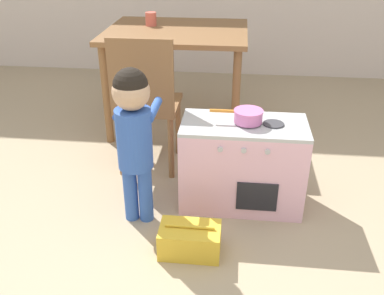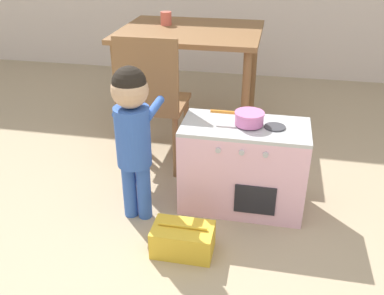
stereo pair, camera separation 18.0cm
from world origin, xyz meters
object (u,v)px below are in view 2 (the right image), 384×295
(toy_pot, at_px, (249,117))
(toy_basket, at_px, (183,239))
(play_kitchen, at_px, (243,166))
(dining_table, at_px, (190,43))
(dining_chair_near, at_px, (153,100))
(child_figure, at_px, (132,124))
(cup_on_table, at_px, (166,18))

(toy_pot, height_order, toy_basket, toy_pot)
(play_kitchen, bearing_deg, dining_table, 115.86)
(toy_basket, bearing_deg, dining_chair_near, 114.65)
(child_figure, distance_m, cup_on_table, 1.41)
(toy_pot, bearing_deg, cup_on_table, 122.40)
(child_figure, distance_m, toy_basket, 0.63)
(toy_pot, relative_size, toy_basket, 0.95)
(toy_pot, bearing_deg, toy_basket, -119.03)
(child_figure, xyz_separation_m, cup_on_table, (-0.17, 1.38, 0.25))
(child_figure, relative_size, cup_on_table, 8.70)
(play_kitchen, xyz_separation_m, toy_pot, (0.01, 0.00, 0.30))
(play_kitchen, height_order, dining_chair_near, dining_chair_near)
(toy_basket, distance_m, dining_chair_near, 0.95)
(dining_table, bearing_deg, toy_basket, -79.92)
(toy_pot, height_order, dining_table, dining_table)
(toy_pot, distance_m, dining_chair_near, 0.70)
(toy_pot, relative_size, cup_on_table, 2.87)
(play_kitchen, relative_size, toy_pot, 2.39)
(cup_on_table, bearing_deg, toy_basket, -73.50)
(child_figure, xyz_separation_m, dining_table, (0.04, 1.28, 0.10))
(dining_chair_near, bearing_deg, toy_basket, -65.35)
(toy_pot, bearing_deg, dining_chair_near, 152.60)
(toy_pot, distance_m, dining_table, 1.19)
(child_figure, xyz_separation_m, toy_basket, (0.31, -0.25, -0.49))
(toy_basket, height_order, cup_on_table, cup_on_table)
(dining_table, xyz_separation_m, dining_chair_near, (-0.09, -0.74, -0.18))
(child_figure, bearing_deg, dining_chair_near, 95.35)
(toy_basket, distance_m, cup_on_table, 1.85)
(play_kitchen, xyz_separation_m, child_figure, (-0.55, -0.22, 0.31))
(toy_basket, height_order, dining_chair_near, dining_chair_near)
(play_kitchen, distance_m, dining_chair_near, 0.72)
(play_kitchen, bearing_deg, child_figure, -158.60)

